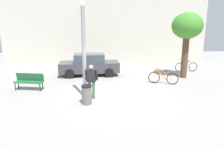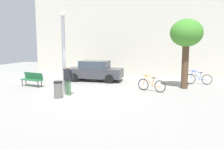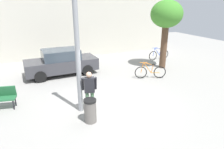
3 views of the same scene
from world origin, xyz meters
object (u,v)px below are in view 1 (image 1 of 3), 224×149
(person_by_lamppost, at_px, (91,79))
(lamppost, at_px, (84,48))
(park_bench, at_px, (29,80))
(bicycle_blue, at_px, (186,67))
(trash_bin, at_px, (87,94))
(parked_car_charcoal, at_px, (89,65))
(plaza_tree, at_px, (187,28))
(bicycle_orange, at_px, (163,78))

(person_by_lamppost, bearing_deg, lamppost, 146.97)
(park_bench, distance_m, bicycle_blue, 11.40)
(bicycle_blue, height_order, trash_bin, bicycle_blue)
(bicycle_blue, distance_m, trash_bin, 9.76)
(person_by_lamppost, bearing_deg, park_bench, 154.67)
(person_by_lamppost, relative_size, trash_bin, 1.87)
(lamppost, height_order, parked_car_charcoal, lamppost)
(plaza_tree, xyz_separation_m, parked_car_charcoal, (-6.52, 1.09, -2.58))
(person_by_lamppost, xyz_separation_m, bicycle_blue, (7.14, 5.72, -0.58))
(bicycle_orange, bearing_deg, lamppost, -154.85)
(lamppost, bearing_deg, person_by_lamppost, -33.03)
(park_bench, bearing_deg, trash_bin, -35.76)
(plaza_tree, distance_m, parked_car_charcoal, 7.10)
(lamppost, xyz_separation_m, parked_car_charcoal, (-0.01, 4.74, -1.67))
(park_bench, height_order, bicycle_orange, bicycle_orange)
(trash_bin, bearing_deg, parked_car_charcoal, 91.53)
(parked_car_charcoal, height_order, trash_bin, parked_car_charcoal)
(lamppost, distance_m, trash_bin, 2.21)
(parked_car_charcoal, bearing_deg, person_by_lamppost, -85.98)
(trash_bin, bearing_deg, bicycle_blue, 41.29)
(person_by_lamppost, bearing_deg, plaza_tree, 32.07)
(lamppost, distance_m, plaza_tree, 7.52)
(bicycle_blue, xyz_separation_m, parked_car_charcoal, (-7.49, -0.75, 0.39))
(lamppost, bearing_deg, bicycle_blue, 36.35)
(lamppost, height_order, person_by_lamppost, lamppost)
(lamppost, height_order, bicycle_orange, lamppost)
(plaza_tree, bearing_deg, bicycle_orange, -141.93)
(lamppost, xyz_separation_m, park_bench, (-3.19, 1.45, -1.90))
(lamppost, distance_m, bicycle_blue, 9.50)
(trash_bin, bearing_deg, lamppost, 98.26)
(bicycle_orange, xyz_separation_m, bicycle_blue, (2.86, 3.33, 0.00))
(lamppost, xyz_separation_m, bicycle_orange, (4.61, 2.16, -2.06))
(bicycle_orange, height_order, parked_car_charcoal, parked_car_charcoal)
(lamppost, height_order, plaza_tree, lamppost)
(park_bench, relative_size, parked_car_charcoal, 0.39)
(trash_bin, bearing_deg, park_bench, 144.24)
(park_bench, height_order, trash_bin, park_bench)
(person_by_lamppost, height_order, trash_bin, person_by_lamppost)
(lamppost, xyz_separation_m, plaza_tree, (6.51, 3.65, 0.91))
(lamppost, distance_m, bicycle_orange, 5.49)
(plaza_tree, distance_m, bicycle_blue, 3.63)
(lamppost, bearing_deg, park_bench, 155.54)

